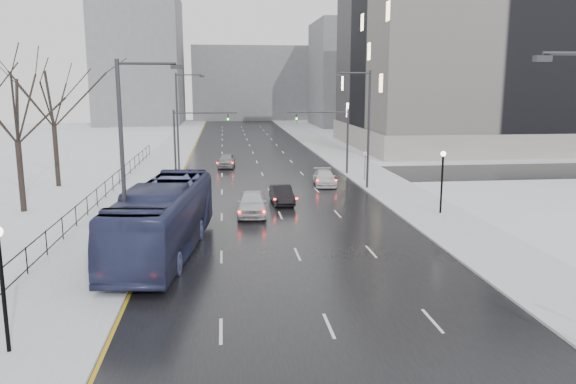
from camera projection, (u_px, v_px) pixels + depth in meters
name	position (u px, v px, depth m)	size (l,w,h in m)	color
road	(256.00, 160.00, 66.74)	(16.00, 150.00, 0.04)	black
cross_road	(263.00, 176.00, 55.04)	(130.00, 10.00, 0.04)	black
sidewalk_left	(166.00, 161.00, 65.56)	(5.00, 150.00, 0.16)	silver
sidewalk_right	(342.00, 158.00, 67.91)	(5.00, 150.00, 0.16)	silver
park_strip	(82.00, 162.00, 64.50)	(14.00, 150.00, 0.12)	white
tree_park_d	(24.00, 213.00, 39.39)	(8.75, 8.75, 12.50)	black
tree_park_e	(59.00, 187.00, 49.10)	(9.45, 9.45, 13.50)	black
iron_fence	(80.00, 211.00, 35.85)	(0.06, 70.00, 1.30)	black
streetlight_r_mid	(366.00, 124.00, 47.09)	(2.95, 0.25, 10.00)	#2D2D33
streetlight_l_near	(127.00, 157.00, 25.75)	(2.95, 0.25, 10.00)	#2D2D33
streetlight_l_far	(180.00, 117.00, 56.96)	(2.95, 0.25, 10.00)	#2D2D33
lamppost_l	(1.00, 271.00, 18.13)	(0.36, 0.36, 4.28)	black
lamppost_r_mid	(442.00, 173.00, 38.15)	(0.36, 0.36, 4.28)	black
mast_signal_right	(337.00, 134.00, 55.08)	(6.10, 0.33, 6.50)	#2D2D33
mast_signal_left	(186.00, 135.00, 53.44)	(6.10, 0.33, 6.50)	#2D2D33
no_uturn_sign	(365.00, 157.00, 51.73)	(0.60, 0.06, 2.70)	#2D2D33
civic_building	(494.00, 68.00, 80.24)	(41.00, 31.00, 24.80)	gray
bldg_far_right	(370.00, 74.00, 121.45)	(24.00, 20.00, 22.00)	slate
bldg_far_left	(140.00, 61.00, 125.04)	(18.00, 22.00, 28.00)	slate
bldg_far_center	(253.00, 84.00, 143.53)	(30.00, 18.00, 18.00)	slate
bus	(163.00, 219.00, 29.55)	(3.16, 13.50, 3.76)	navy
sedan_center_near	(252.00, 203.00, 38.44)	(1.97, 4.89, 1.67)	silver
sedan_right_near	(282.00, 195.00, 42.12)	(1.43, 4.11, 1.36)	black
sedan_right_far	(325.00, 178.00, 49.83)	(1.86, 4.56, 1.32)	silver
sedan_center_far	(227.00, 160.00, 60.62)	(1.73, 4.29, 1.46)	gray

